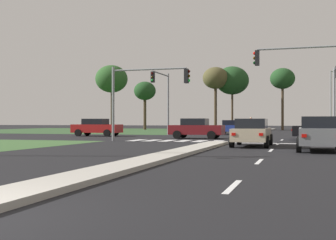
{
  "coord_description": "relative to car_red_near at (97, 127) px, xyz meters",
  "views": [
    {
      "loc": [
        4.88,
        -4.96,
        1.37
      ],
      "look_at": [
        -7.32,
        35.62,
        1.47
      ],
      "focal_mm": 47.72,
      "sensor_mm": 36.0,
      "label": 1
    }
  ],
  "objects": [
    {
      "name": "treeline_third",
      "position": [
        5.35,
        29.99,
        7.02
      ],
      "size": [
        3.92,
        3.92,
        9.61
      ],
      "color": "#423323",
      "rests_on": "ground"
    },
    {
      "name": "lane_dash_second",
      "position": [
        16.56,
        -21.78,
        -0.8
      ],
      "size": [
        0.14,
        2.0,
        0.01
      ],
      "primitive_type": "cube",
      "color": "silver",
      "rests_on": "ground"
    },
    {
      "name": "traffic_signal_far_left",
      "position": [
        5.46,
        2.75,
        3.32
      ],
      "size": [
        0.32,
        5.02,
        5.99
      ],
      "color": "gray",
      "rests_on": "ground"
    },
    {
      "name": "traffic_signal_far_right",
      "position": [
        20.66,
        3.05,
        3.3
      ],
      "size": [
        0.32,
        4.27,
        6.04
      ],
      "color": "gray",
      "rests_on": "ground"
    },
    {
      "name": "treeline_fourth",
      "position": [
        7.6,
        31.96,
        6.83
      ],
      "size": [
        5.14,
        5.14,
        9.85
      ],
      "color": "#423323",
      "rests_on": "ground"
    },
    {
      "name": "traffic_signal_near_left",
      "position": [
        7.61,
        -8.69,
        2.78
      ],
      "size": [
        5.56,
        0.32,
        5.11
      ],
      "color": "gray",
      "rests_on": "ground"
    },
    {
      "name": "traffic_signal_near_right",
      "position": [
        18.63,
        -8.69,
        3.44
      ],
      "size": [
        5.75,
        0.32,
        6.1
      ],
      "color": "gray",
      "rests_on": "ground"
    },
    {
      "name": "median_island_near",
      "position": [
        13.06,
        -21.09,
        -0.74
      ],
      "size": [
        1.2,
        22.0,
        0.14
      ],
      "primitive_type": "cube",
      "color": "#ADA89E",
      "rests_on": "ground"
    },
    {
      "name": "treeline_near",
      "position": [
        -12.73,
        31.97,
        7.64
      ],
      "size": [
        5.42,
        5.42,
        10.77
      ],
      "color": "#423323",
      "rests_on": "ground"
    },
    {
      "name": "car_beige_sixth",
      "position": [
        15.35,
        -12.67,
        -0.04
      ],
      "size": [
        1.98,
        4.49,
        1.5
      ],
      "color": "#BCAD8E",
      "rests_on": "ground"
    },
    {
      "name": "ground_plane",
      "position": [
        13.06,
        -2.09,
        -0.81
      ],
      "size": [
        200.0,
        200.0,
        0.0
      ],
      "primitive_type": "plane",
      "color": "black"
    },
    {
      "name": "pedestrian_at_median",
      "position": [
        12.79,
        10.39,
        0.33
      ],
      "size": [
        0.34,
        0.34,
        1.66
      ],
      "rotation": [
        0.0,
        0.0,
        2.23
      ],
      "color": "#335184",
      "rests_on": "median_island_far"
    },
    {
      "name": "crosswalk_bar_sixth",
      "position": [
        12.41,
        -7.29,
        -0.8
      ],
      "size": [
        0.7,
        2.8,
        0.01
      ],
      "primitive_type": "cube",
      "color": "silver",
      "rests_on": "ground"
    },
    {
      "name": "car_navy_second",
      "position": [
        19.54,
        -1.65,
        -0.02
      ],
      "size": [
        4.57,
        2.0,
        1.53
      ],
      "rotation": [
        0.0,
        0.0,
        -1.57
      ],
      "color": "#161E47",
      "rests_on": "ground"
    },
    {
      "name": "crosswalk_bar_near",
      "position": [
        6.66,
        -7.29,
        -0.8
      ],
      "size": [
        0.7,
        2.8,
        0.01
      ],
      "primitive_type": "cube",
      "color": "silver",
      "rests_on": "ground"
    },
    {
      "name": "lane_dash_third",
      "position": [
        16.56,
        -15.78,
        -0.8
      ],
      "size": [
        0.14,
        2.0,
        0.01
      ],
      "primitive_type": "cube",
      "color": "silver",
      "rests_on": "ground"
    },
    {
      "name": "treeline_second",
      "position": [
        -6.35,
        30.79,
        5.34
      ],
      "size": [
        3.53,
        3.53,
        7.76
      ],
      "color": "#423323",
      "rests_on": "ground"
    },
    {
      "name": "median_island_far",
      "position": [
        13.06,
        22.91,
        -0.74
      ],
      "size": [
        1.2,
        36.0,
        0.14
      ],
      "primitive_type": "cube",
      "color": "gray",
      "rests_on": "ground"
    },
    {
      "name": "crosswalk_bar_third",
      "position": [
        8.96,
        -7.29,
        -0.8
      ],
      "size": [
        0.7,
        2.8,
        0.01
      ],
      "primitive_type": "cube",
      "color": "silver",
      "rests_on": "ground"
    },
    {
      "name": "grass_verge_far_left",
      "position": [
        -12.44,
        22.41,
        -0.8
      ],
      "size": [
        35.0,
        35.0,
        0.01
      ],
      "primitive_type": "cube",
      "color": "#2D4C28",
      "rests_on": "ground"
    },
    {
      "name": "crosswalk_bar_second",
      "position": [
        7.81,
        -7.29,
        -0.8
      ],
      "size": [
        0.7,
        2.8,
        0.01
      ],
      "primitive_type": "cube",
      "color": "silver",
      "rests_on": "ground"
    },
    {
      "name": "crosswalk_bar_fifth",
      "position": [
        11.26,
        -7.29,
        -0.8
      ],
      "size": [
        0.7,
        2.8,
        0.01
      ],
      "primitive_type": "cube",
      "color": "silver",
      "rests_on": "ground"
    },
    {
      "name": "car_grey_third",
      "position": [
        18.71,
        -15.48,
        -0.01
      ],
      "size": [
        2.01,
        4.52,
        1.57
      ],
      "color": "slate",
      "rests_on": "ground"
    },
    {
      "name": "stop_bar_near",
      "position": [
        16.86,
        -9.09,
        -0.8
      ],
      "size": [
        6.4,
        0.5,
        0.01
      ],
      "primitive_type": "cube",
      "color": "silver",
      "rests_on": "ground"
    },
    {
      "name": "car_red_near",
      "position": [
        0.0,
        0.0,
        0.0
      ],
      "size": [
        4.46,
        2.03,
        1.58
      ],
      "rotation": [
        0.0,
        0.0,
        -1.57
      ],
      "color": "#A31919",
      "rests_on": "ground"
    },
    {
      "name": "car_black_seventh",
      "position": [
        19.43,
        -4.36,
        -0.01
      ],
      "size": [
        4.38,
        1.96,
        1.56
      ],
      "rotation": [
        0.0,
        0.0,
        -1.57
      ],
      "color": "black",
      "rests_on": "ground"
    },
    {
      "name": "car_blue_fifth",
      "position": [
        10.85,
        9.39,
        -0.05
      ],
      "size": [
        1.99,
        4.55,
        1.47
      ],
      "rotation": [
        0.0,
        0.0,
        3.14
      ],
      "color": "navy",
      "rests_on": "ground"
    },
    {
      "name": "lane_dash_fifth",
      "position": [
        16.56,
        -3.78,
        -0.8
      ],
      "size": [
        0.14,
        2.0,
        0.01
      ],
      "primitive_type": "cube",
      "color": "silver",
      "rests_on": "ground"
    },
    {
      "name": "crosswalk_bar_fourth",
      "position": [
        10.11,
        -7.29,
        -0.8
      ],
      "size": [
        0.7,
        2.8,
        0.01
      ],
      "primitive_type": "cube",
      "color": "silver",
      "rests_on": "ground"
    },
    {
      "name": "car_maroon_fourth",
      "position": [
        10.02,
        -2.97,
        -0.01
      ],
      "size": [
        4.24,
        2.09,
        1.57
      ],
      "rotation": [
        0.0,
        0.0,
        -1.57
      ],
      "color": "maroon",
      "rests_on": "ground"
    },
    {
      "name": "lane_dash_near",
      "position": [
        16.56,
        -27.78,
        -0.8
      ],
      "size": [
        0.14,
        2.0,
        0.01
      ],
      "primitive_type": "cube",
      "color": "silver",
      "rests_on": "ground"
    },
    {
      "name": "treeline_fifth",
      "position": [
        15.16,
        31.94,
        6.86
      ],
      "size": [
        3.69,
        3.69,
        9.33
      ],
      "color": "#423323",
      "rests_on": "ground"
    },
    {
      "name": "street_lamp_fourth",
      "position": [
        21.9,
        28.85,
        3.89
      ],
      "size": [
        1.5,
        1.54,
        8.38
      ],
      "color": "gray",
      "rests_on": "ground"
    },
    {
      "name": "lane_dash_fourth",
      "position": [
        16.56,
        -9.78,
        -0.8
      ],
      "size": [
        0.14,
        2.0,
        0.01
      ],
      "primitive_type": "cube",
      "color": "silver",
      "rests_on": "ground"
    }
  ]
}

